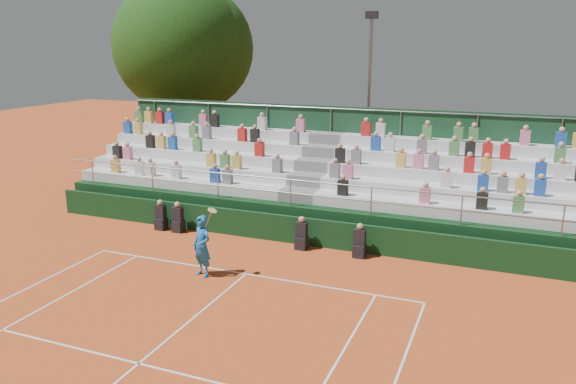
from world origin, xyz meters
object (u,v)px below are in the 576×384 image
at_px(tree_west, 179,46).
at_px(tree_east, 191,49).
at_px(floodlight_mast, 369,87).
at_px(tennis_player, 202,246).

relative_size(tree_west, tree_east, 1.02).
distance_m(tree_east, floodlight_mast, 10.65).
distance_m(tennis_player, tree_east, 17.70).
bearing_deg(tree_east, tennis_player, -58.29).
xyz_separation_m(tree_west, tree_east, (0.20, 0.89, -0.12)).
distance_m(tree_west, tree_east, 0.92).
relative_size(tree_east, floodlight_mast, 1.21).
bearing_deg(floodlight_mast, tennis_player, -97.01).
bearing_deg(tennis_player, tree_east, 121.71).
height_order(tennis_player, floodlight_mast, floodlight_mast).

